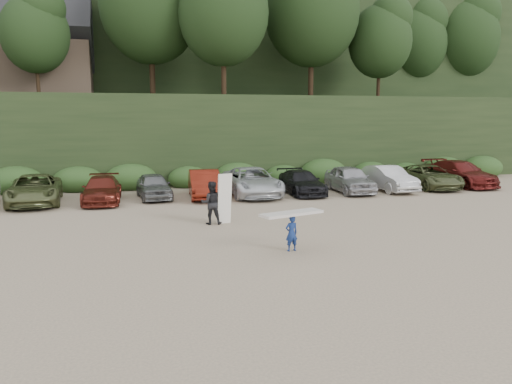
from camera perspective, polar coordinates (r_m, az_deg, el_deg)
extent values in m
plane|color=tan|center=(19.32, 3.43, -5.07)|extent=(120.00, 120.00, 0.00)
cube|color=black|center=(40.27, -6.51, 6.38)|extent=(80.00, 14.00, 6.00)
cube|color=black|center=(58.20, -9.28, 11.94)|extent=(90.00, 30.00, 16.00)
ellipsoid|color=black|center=(40.74, -6.71, 17.69)|extent=(66.00, 12.00, 10.00)
cube|color=#2B491E|center=(32.98, -5.45, 1.71)|extent=(46.20, 2.00, 1.20)
cube|color=brown|center=(42.37, -23.74, 12.59)|extent=(8.00, 6.00, 4.00)
imported|color=#596239|center=(28.60, -23.97, 0.26)|extent=(2.93, 5.70, 1.54)
imported|color=maroon|center=(27.87, -17.18, 0.26)|extent=(2.08, 4.81, 1.38)
imported|color=slate|center=(28.48, -11.60, 0.68)|extent=(2.00, 4.29, 1.42)
imported|color=maroon|center=(28.34, -5.91, 0.92)|extent=(2.04, 4.86, 1.56)
imported|color=silver|center=(28.94, -0.50, 1.19)|extent=(2.74, 5.86, 1.62)
imported|color=black|center=(29.66, 5.19, 1.10)|extent=(1.96, 4.76, 1.38)
imported|color=#A3A3A7|center=(30.67, 10.66, 1.46)|extent=(2.16, 4.84, 1.62)
imported|color=silver|center=(31.85, 14.81, 1.52)|extent=(1.90, 4.77, 1.54)
imported|color=#515933|center=(33.84, 19.12, 1.67)|extent=(2.58, 5.35, 1.47)
imported|color=maroon|center=(35.66, 22.27, 1.98)|extent=(2.74, 5.83, 1.65)
imported|color=navy|center=(17.14, 4.08, -4.73)|extent=(0.49, 0.36, 1.24)
cube|color=silver|center=(16.99, 4.11, -2.45)|extent=(2.36, 1.26, 0.09)
imported|color=black|center=(21.34, -5.13, -1.24)|extent=(0.99, 0.82, 1.84)
cube|color=white|center=(21.32, -3.63, -0.78)|extent=(0.66, 0.43, 2.17)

